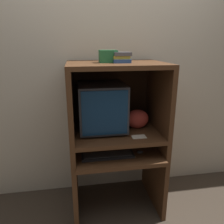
# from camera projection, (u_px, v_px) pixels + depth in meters

# --- Properties ---
(wall_back) EXTENTS (6.00, 0.06, 2.60)m
(wall_back) POSITION_uv_depth(u_px,v_px,m) (110.00, 72.00, 2.22)
(wall_back) COLOR beige
(wall_back) RESTS_ON ground_plane
(desk_base) EXTENTS (0.83, 0.66, 0.63)m
(desk_base) POSITION_uv_depth(u_px,v_px,m) (116.00, 172.00, 2.10)
(desk_base) COLOR #4C2D19
(desk_base) RESTS_ON ground_plane
(desk_monitor_shelf) EXTENTS (0.83, 0.62, 0.17)m
(desk_monitor_shelf) POSITION_uv_depth(u_px,v_px,m) (116.00, 134.00, 2.03)
(desk_monitor_shelf) COLOR #4C2D19
(desk_monitor_shelf) RESTS_ON desk_base
(hutch_upper) EXTENTS (0.83, 0.62, 0.61)m
(hutch_upper) POSITION_uv_depth(u_px,v_px,m) (116.00, 87.00, 1.92)
(hutch_upper) COLOR #4C2D19
(hutch_upper) RESTS_ON desk_monitor_shelf
(crt_monitor) EXTENTS (0.41, 0.44, 0.43)m
(crt_monitor) POSITION_uv_depth(u_px,v_px,m) (102.00, 107.00, 1.97)
(crt_monitor) COLOR #333338
(crt_monitor) RESTS_ON desk_monitor_shelf
(keyboard) EXTENTS (0.45, 0.13, 0.03)m
(keyboard) POSITION_uv_depth(u_px,v_px,m) (108.00, 155.00, 1.89)
(keyboard) COLOR black
(keyboard) RESTS_ON desk_base
(mouse) EXTENTS (0.06, 0.04, 0.03)m
(mouse) POSITION_uv_depth(u_px,v_px,m) (140.00, 152.00, 1.95)
(mouse) COLOR #28282B
(mouse) RESTS_ON desk_base
(snack_bag) EXTENTS (0.22, 0.16, 0.18)m
(snack_bag) POSITION_uv_depth(u_px,v_px,m) (137.00, 119.00, 2.05)
(snack_bag) COLOR #BC382D
(snack_bag) RESTS_ON desk_monitor_shelf
(book_stack) EXTENTS (0.15, 0.12, 0.09)m
(book_stack) POSITION_uv_depth(u_px,v_px,m) (122.00, 58.00, 1.78)
(book_stack) COLOR navy
(book_stack) RESTS_ON hutch_upper
(paper_card) EXTENTS (0.12, 0.08, 0.00)m
(paper_card) POSITION_uv_depth(u_px,v_px,m) (139.00, 137.00, 1.87)
(paper_card) COLOR beige
(paper_card) RESTS_ON desk_monitor_shelf
(storage_box) EXTENTS (0.14, 0.12, 0.10)m
(storage_box) POSITION_uv_depth(u_px,v_px,m) (108.00, 56.00, 1.80)
(storage_box) COLOR #236638
(storage_box) RESTS_ON hutch_upper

